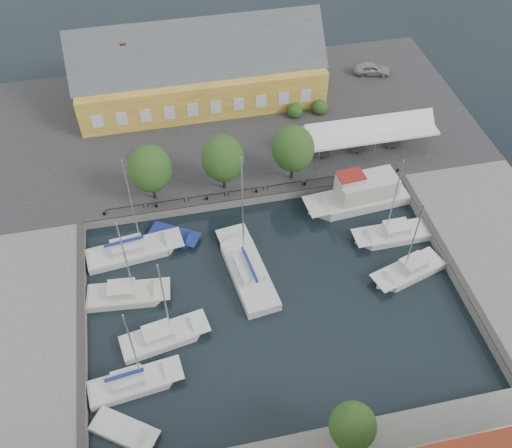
{
  "coord_description": "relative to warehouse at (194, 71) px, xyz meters",
  "views": [
    {
      "loc": [
        -7.53,
        -29.51,
        40.97
      ],
      "look_at": [
        0.0,
        6.0,
        1.5
      ],
      "focal_mm": 40.0,
      "sensor_mm": 36.0,
      "label": 1
    }
  ],
  "objects": [
    {
      "name": "ground",
      "position": [
        2.6,
        -28.36,
        -4.43
      ],
      "size": [
        140.0,
        140.0,
        0.0
      ],
      "primitive_type": "plane",
      "color": "black",
      "rests_on": "ground"
    },
    {
      "name": "north_quay",
      "position": [
        2.6,
        -5.36,
        -3.93
      ],
      "size": [
        56.0,
        26.0,
        1.0
      ],
      "primitive_type": "cube",
      "color": "#2D2D30",
      "rests_on": "ground"
    },
    {
      "name": "west_quay",
      "position": [
        -19.4,
        -30.36,
        -3.93
      ],
      "size": [
        12.0,
        24.0,
        1.0
      ],
      "primitive_type": "cube",
      "color": "slate",
      "rests_on": "ground"
    },
    {
      "name": "east_quay",
      "position": [
        24.6,
        -30.36,
        -3.93
      ],
      "size": [
        12.0,
        24.0,
        1.0
      ],
      "primitive_type": "cube",
      "color": "slate",
      "rests_on": "ground"
    },
    {
      "name": "quay_edge_fittings",
      "position": [
        2.62,
        -23.61,
        -3.37
      ],
      "size": [
        56.0,
        24.72,
        0.4
      ],
      "color": "#383533",
      "rests_on": "north_quay"
    },
    {
      "name": "warehouse",
      "position": [
        0.0,
        0.0,
        0.0
      ],
      "size": [
        28.56,
        14.0,
        9.55
      ],
      "color": "#BD8C2E",
      "rests_on": "north_quay"
    },
    {
      "name": "tent_canopy",
      "position": [
        16.6,
        -13.86,
        -0.74
      ],
      "size": [
        14.0,
        4.0,
        2.83
      ],
      "color": "white",
      "rests_on": "north_quay"
    },
    {
      "name": "quay_trees",
      "position": [
        0.6,
        -16.36,
        0.45
      ],
      "size": [
        18.2,
        4.2,
        6.3
      ],
      "color": "black",
      "rests_on": "north_quay"
    },
    {
      "name": "car_silver",
      "position": [
        22.24,
        0.16,
        -2.68
      ],
      "size": [
        4.72,
        2.84,
        1.5
      ],
      "primitive_type": "imported",
      "rotation": [
        0.0,
        0.0,
        1.31
      ],
      "color": "#A3A6AA",
      "rests_on": "north_quay"
    },
    {
      "name": "car_red",
      "position": [
        -6.68,
        -11.1,
        -2.81
      ],
      "size": [
        1.35,
        3.79,
        1.25
      ],
      "primitive_type": "imported",
      "rotation": [
        0.0,
        0.0,
        0.01
      ],
      "color": "maroon",
      "rests_on": "north_quay"
    },
    {
      "name": "center_sailboat",
      "position": [
        0.86,
        -26.9,
        -4.07
      ],
      "size": [
        4.22,
        10.31,
        13.62
      ],
      "color": "silver",
      "rests_on": "ground"
    },
    {
      "name": "trawler",
      "position": [
        13.68,
        -20.35,
        -3.41
      ],
      "size": [
        10.87,
        3.99,
        5.0
      ],
      "color": "silver",
      "rests_on": "ground"
    },
    {
      "name": "east_boat_a",
      "position": [
        15.22,
        -25.36,
        -4.17
      ],
      "size": [
        7.34,
        2.53,
        10.45
      ],
      "color": "silver",
      "rests_on": "ground"
    },
    {
      "name": "east_boat_b",
      "position": [
        15.14,
        -29.79,
        -4.17
      ],
      "size": [
        7.32,
        4.21,
        9.8
      ],
      "color": "silver",
      "rests_on": "ground"
    },
    {
      "name": "west_boat_a",
      "position": [
        -9.12,
        -22.31,
        -4.16
      ],
      "size": [
        9.22,
        3.59,
        11.86
      ],
      "color": "silver",
      "rests_on": "ground"
    },
    {
      "name": "west_boat_b",
      "position": [
        -9.94,
        -27.2,
        -4.17
      ],
      "size": [
        7.46,
        3.14,
        10.07
      ],
      "color": "beige",
      "rests_on": "ground"
    },
    {
      "name": "west_boat_c",
      "position": [
        -7.28,
        -32.07,
        -4.17
      ],
      "size": [
        7.61,
        3.61,
        10.09
      ],
      "color": "silver",
      "rests_on": "ground"
    },
    {
      "name": "west_boat_d",
      "position": [
        -9.9,
        -35.7,
        -4.16
      ],
      "size": [
        7.55,
        3.06,
        10.0
      ],
      "color": "silver",
      "rests_on": "ground"
    },
    {
      "name": "launch_sw",
      "position": [
        -10.86,
        -39.22,
        -4.34
      ],
      "size": [
        5.26,
        4.45,
        0.98
      ],
      "color": "silver",
      "rests_on": "ground"
    },
    {
      "name": "launch_nw",
      "position": [
        -5.21,
        -21.03,
        -4.34
      ],
      "size": [
        5.24,
        4.24,
        0.88
      ],
      "color": "navy",
      "rests_on": "ground"
    }
  ]
}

